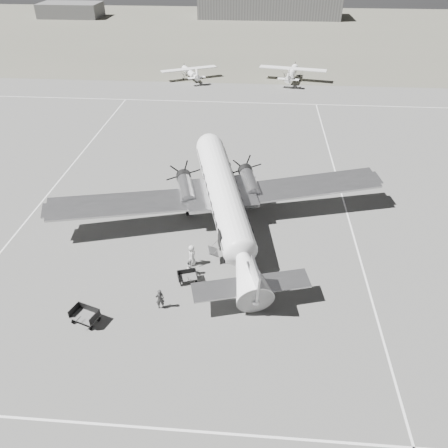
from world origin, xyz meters
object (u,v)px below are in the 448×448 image
(baggage_cart_near, at_px, (187,277))
(baggage_cart_far, at_px, (85,316))
(dc3_airliner, at_px, (226,204))
(passenger, at_px, (192,255))
(ground_crew, at_px, (160,299))
(light_plane_left, at_px, (190,74))
(hangar_main, at_px, (269,5))
(ramp_agent, at_px, (190,267))
(light_plane_right, at_px, (292,74))
(shed_secondary, at_px, (71,10))

(baggage_cart_near, bearing_deg, baggage_cart_far, -162.27)
(dc3_airliner, height_order, passenger, dc3_airliner)
(dc3_airliner, distance_m, ground_crew, 10.74)
(light_plane_left, relative_size, baggage_cart_far, 5.27)
(hangar_main, height_order, ramp_agent, hangar_main)
(light_plane_right, bearing_deg, baggage_cart_near, -90.07)
(baggage_cart_far, bearing_deg, dc3_airliner, 72.01)
(ramp_agent, xyz_separation_m, passenger, (-0.04, 1.23, 0.18))
(shed_secondary, xyz_separation_m, light_plane_left, (45.66, -63.19, -0.94))
(light_plane_right, xyz_separation_m, baggage_cart_far, (-16.92, -58.95, -0.68))
(dc3_airliner, distance_m, baggage_cart_far, 14.72)
(light_plane_left, bearing_deg, ramp_agent, -108.08)
(baggage_cart_far, bearing_deg, ground_crew, 39.36)
(shed_secondary, bearing_deg, passenger, -65.11)
(dc3_airliner, xyz_separation_m, ramp_agent, (-2.32, -5.98, -2.21))
(shed_secondary, relative_size, ground_crew, 10.72)
(shed_secondary, distance_m, ground_crew, 130.62)
(passenger, bearing_deg, dc3_airliner, -34.09)
(shed_secondary, xyz_separation_m, light_plane_right, (63.78, -62.75, -0.77))
(hangar_main, relative_size, shed_secondary, 2.33)
(light_plane_left, height_order, baggage_cart_near, light_plane_left)
(light_plane_left, height_order, baggage_cart_far, light_plane_left)
(hangar_main, relative_size, ground_crew, 25.02)
(dc3_airliner, xyz_separation_m, baggage_cart_far, (-8.81, -11.54, -2.40))
(shed_secondary, height_order, light_plane_left, shed_secondary)
(passenger, bearing_deg, ground_crew, 155.02)
(shed_secondary, distance_m, light_plane_right, 89.48)
(hangar_main, distance_m, ground_crew, 125.22)
(ground_crew, bearing_deg, ramp_agent, -133.98)
(ramp_agent, distance_m, passenger, 1.25)
(light_plane_right, bearing_deg, light_plane_left, -167.68)
(hangar_main, height_order, light_plane_left, hangar_main)
(light_plane_right, distance_m, baggage_cart_near, 55.27)
(shed_secondary, xyz_separation_m, passenger, (53.31, -114.91, -1.08))
(baggage_cart_far, bearing_deg, light_plane_left, 110.53)
(dc3_airliner, xyz_separation_m, light_plane_right, (8.11, 47.41, -1.72))
(dc3_airliner, xyz_separation_m, ground_crew, (-3.93, -9.77, -2.11))
(light_plane_left, relative_size, ground_crew, 6.06)
(light_plane_right, bearing_deg, shed_secondary, 146.40)
(ramp_agent, bearing_deg, light_plane_left, 4.27)
(dc3_airliner, bearing_deg, shed_secondary, 101.10)
(ground_crew, bearing_deg, dc3_airliner, -132.82)
(light_plane_right, distance_m, ramp_agent, 54.40)
(shed_secondary, height_order, baggage_cart_near, shed_secondary)
(ground_crew, bearing_deg, light_plane_left, -104.78)
(dc3_airliner, distance_m, light_plane_left, 48.06)
(light_plane_left, bearing_deg, baggage_cart_far, -115.17)
(dc3_airliner, distance_m, baggage_cart_near, 7.68)
(shed_secondary, relative_size, baggage_cart_near, 11.65)
(ramp_agent, height_order, passenger, passenger)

